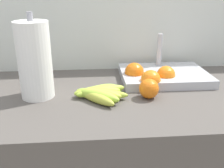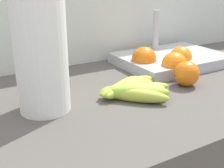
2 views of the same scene
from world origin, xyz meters
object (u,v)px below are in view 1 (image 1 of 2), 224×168
object	(u,v)px
orange_front	(151,80)
orange_right	(149,89)
banana_bunch	(98,93)
sink_basin	(164,75)
orange_back_right	(166,75)
paper_towel_roll	(35,61)
orange_center	(134,72)

from	to	relation	value
orange_front	orange_right	world-z (taller)	orange_front
orange_right	orange_front	bearing A→B (deg)	73.22
banana_bunch	sink_basin	xyz separation A→B (m)	(0.29, 0.18, 0.00)
banana_bunch	orange_back_right	world-z (taller)	orange_back_right
orange_back_right	orange_front	distance (m)	0.09
orange_back_right	orange_right	world-z (taller)	orange_back_right
banana_bunch	paper_towel_roll	distance (m)	0.25
orange_right	sink_basin	world-z (taller)	sink_basin
banana_bunch	orange_center	size ratio (longest dim) A/B	2.47
orange_right	paper_towel_roll	world-z (taller)	paper_towel_roll
banana_bunch	paper_towel_roll	size ratio (longest dim) A/B	0.66
orange_center	paper_towel_roll	bearing A→B (deg)	-161.79
sink_basin	banana_bunch	bearing A→B (deg)	-148.43
orange_center	orange_right	world-z (taller)	orange_center
orange_center	orange_right	size ratio (longest dim) A/B	1.13
banana_bunch	orange_front	distance (m)	0.22
banana_bunch	sink_basin	distance (m)	0.34
sink_basin	orange_right	bearing A→B (deg)	-119.56
orange_back_right	orange_front	bearing A→B (deg)	-145.27
orange_center	paper_towel_roll	xyz separation A→B (m)	(-0.37, -0.12, 0.10)
orange_center	sink_basin	xyz separation A→B (m)	(0.13, 0.02, -0.02)
orange_back_right	sink_basin	world-z (taller)	sink_basin
orange_back_right	orange_center	world-z (taller)	orange_center
orange_center	orange_front	bearing A→B (deg)	-61.74
orange_back_right	orange_right	xyz separation A→B (m)	(-0.10, -0.13, -0.00)
orange_front	sink_basin	world-z (taller)	sink_basin
paper_towel_roll	sink_basin	world-z (taller)	paper_towel_roll
banana_bunch	orange_right	xyz separation A→B (m)	(0.18, -0.01, 0.02)
banana_bunch	orange_right	distance (m)	0.18
paper_towel_roll	sink_basin	xyz separation A→B (m)	(0.51, 0.14, -0.12)
orange_back_right	orange_center	distance (m)	0.13
banana_bunch	orange_back_right	distance (m)	0.31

